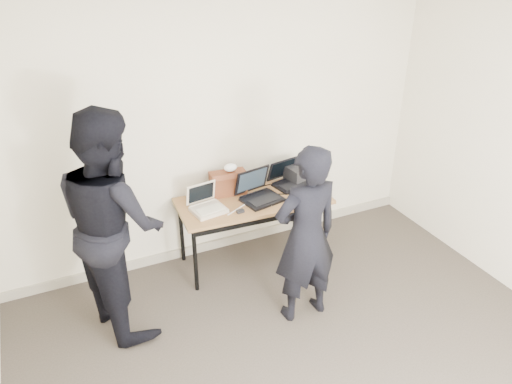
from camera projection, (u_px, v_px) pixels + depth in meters
room at (351, 248)px, 3.07m from camera, size 4.60×4.60×2.80m
desk at (254, 205)px, 4.95m from camera, size 1.54×0.74×0.72m
laptop_beige at (207, 206)px, 4.73m from camera, size 0.34×0.34×0.25m
laptop_center at (258, 192)px, 4.92m from camera, size 0.44×0.43×0.29m
laptop_right at (288, 179)px, 5.21m from camera, size 0.40×0.39×0.25m
leather_satchel at (228, 183)px, 4.98m from camera, size 0.37×0.21×0.25m
tissue at (230, 168)px, 4.92m from camera, size 0.14×0.11×0.08m
equipment_box at (301, 173)px, 5.27m from camera, size 0.32×0.28×0.16m
power_brick at (240, 211)px, 4.70m from camera, size 0.07×0.05×0.03m
cables at (258, 199)px, 4.94m from camera, size 1.16×0.43×0.01m
person_typist at (306, 236)px, 4.16m from camera, size 0.61×0.41×1.64m
person_observer at (113, 223)px, 4.05m from camera, size 0.95×1.10×1.96m
baseboard at (224, 242)px, 5.47m from camera, size 4.50×0.03×0.10m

